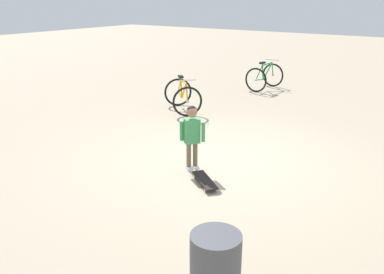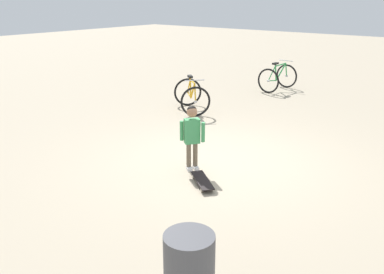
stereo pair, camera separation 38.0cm
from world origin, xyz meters
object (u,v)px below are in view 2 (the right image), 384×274
object	(u,v)px
skateboard	(202,181)
bicycle_near	(191,96)
child_person	(192,131)
bicycle_mid	(278,78)

from	to	relation	value
skateboard	bicycle_near	bearing A→B (deg)	-139.51
child_person	skateboard	world-z (taller)	child_person
child_person	bicycle_mid	distance (m)	6.47
bicycle_mid	child_person	bearing A→B (deg)	15.10
bicycle_near	bicycle_mid	distance (m)	3.46
child_person	bicycle_near	size ratio (longest dim) A/B	0.83
child_person	bicycle_mid	xyz separation A→B (m)	(-6.24, -1.68, -0.28)
bicycle_mid	skateboard	bearing A→B (deg)	18.17
child_person	skateboard	xyz separation A→B (m)	(0.37, 0.48, -0.60)
skateboard	bicycle_mid	distance (m)	6.96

